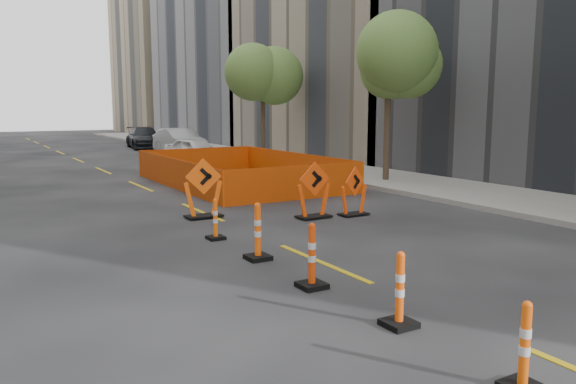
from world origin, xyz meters
TOP-DOWN VIEW (x-y plane):
  - ground_plane at (0.00, 0.00)m, footprint 140.00×140.00m
  - sidewalk_right at (9.00, 12.00)m, footprint 4.00×90.00m
  - bld_right_c at (17.00, 23.80)m, footprint 12.00×16.00m
  - bld_right_d at (17.00, 40.20)m, footprint 12.00×18.00m
  - bld_right_e at (17.00, 58.60)m, footprint 12.00×14.00m
  - tree_r_b at (8.40, 12.00)m, footprint 2.80×2.80m
  - tree_r_c at (8.40, 22.00)m, footprint 2.80×2.80m
  - channelizer_2 at (-0.93, -1.08)m, footprint 0.38×0.38m
  - channelizer_3 at (-0.86, 0.88)m, footprint 0.41×0.41m
  - channelizer_4 at (-0.98, 2.84)m, footprint 0.43×0.43m
  - channelizer_5 at (-0.93, 4.81)m, footprint 0.44×0.44m
  - channelizer_6 at (-0.97, 6.77)m, footprint 0.36×0.36m
  - chevron_sign_left at (-0.26, 9.20)m, footprint 1.16×0.82m
  - chevron_sign_center at (2.23, 7.67)m, footprint 1.02×0.63m
  - chevron_sign_right at (3.36, 7.42)m, footprint 1.01×0.77m
  - safety_fence at (3.45, 14.74)m, footprint 5.20×8.79m
  - parked_car_near at (4.94, 23.07)m, footprint 2.63×4.20m
  - parked_car_mid at (5.94, 28.10)m, footprint 1.88×5.01m
  - parked_car_far at (5.81, 35.03)m, footprint 2.74×5.36m

SIDE VIEW (x-z plane):
  - ground_plane at x=0.00m, z-range 0.00..0.00m
  - sidewalk_right at x=9.00m, z-range 0.00..0.15m
  - channelizer_6 at x=-0.97m, z-range 0.00..0.92m
  - channelizer_2 at x=-0.93m, z-range 0.00..0.97m
  - channelizer_3 at x=-0.86m, z-range 0.00..1.04m
  - channelizer_4 at x=-0.98m, z-range 0.00..1.08m
  - safety_fence at x=3.45m, z-range 0.00..1.09m
  - channelizer_5 at x=-0.93m, z-range 0.00..1.12m
  - parked_car_near at x=4.94m, z-range 0.00..1.33m
  - chevron_sign_right at x=3.36m, z-range 0.00..1.34m
  - parked_car_far at x=5.81m, z-range 0.00..1.49m
  - chevron_sign_center at x=2.23m, z-range 0.00..1.50m
  - chevron_sign_left at x=-0.26m, z-range 0.00..1.59m
  - parked_car_mid at x=5.94m, z-range 0.00..1.63m
  - tree_r_b at x=8.40m, z-range 1.55..7.50m
  - tree_r_c at x=8.40m, z-range 1.55..7.50m
  - bld_right_c at x=17.00m, z-range 0.00..14.00m
  - bld_right_e at x=17.00m, z-range 0.00..16.00m
  - bld_right_d at x=17.00m, z-range 0.00..20.00m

